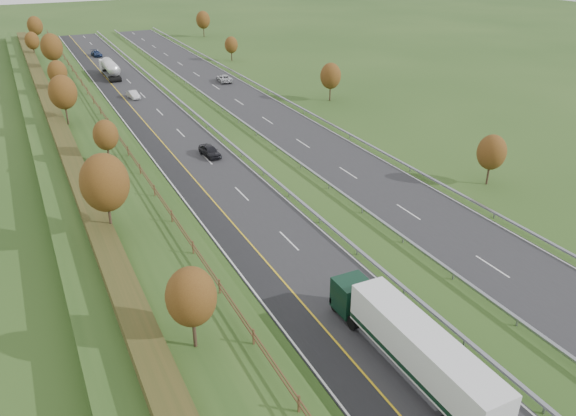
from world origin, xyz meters
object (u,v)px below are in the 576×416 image
Objects in this scene: road_tanker at (110,68)px; car_oncoming at (224,78)px; box_lorry at (412,345)px; car_silver_mid at (133,95)px; car_dark_near at (210,151)px; car_small_far at (96,53)px.

road_tanker is 2.18× the size of car_oncoming.
box_lorry is at bearing -89.01° from road_tanker.
box_lorry reaches higher than car_silver_mid.
car_dark_near is (3.16, -52.56, -1.08)m from road_tanker.
car_silver_mid is at bearing -88.52° from road_tanker.
box_lorry reaches higher than car_small_far.
road_tanker is 2.46× the size of car_small_far.
box_lorry is 4.10× the size of car_silver_mid.
car_dark_near is at bearing 88.09° from box_lorry.
road_tanker is 24.04m from car_oncoming.
car_dark_near is at bearing -86.56° from road_tanker.
road_tanker is at bearing -29.92° from car_oncoming.
box_lorry is 3.57× the size of car_small_far.
car_small_far is (-0.72, 120.66, -1.63)m from box_lorry.
car_small_far is 0.89× the size of car_oncoming.
car_dark_near is at bearing -94.28° from car_small_far.
car_silver_mid is 0.87× the size of car_small_far.
road_tanker is at bearing 90.99° from box_lorry.
road_tanker reaches higher than car_small_far.
road_tanker is at bearing -98.26° from car_small_far.
car_oncoming is (18.84, 4.58, 0.06)m from car_silver_mid.
car_small_far is at bearing 82.29° from car_silver_mid.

